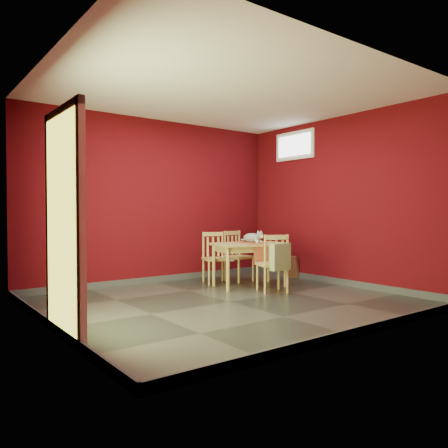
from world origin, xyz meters
TOP-DOWN VIEW (x-y plane):
  - ground at (0.00, 0.00)m, footprint 4.50×4.50m
  - room_shell at (0.00, 0.00)m, footprint 4.50×4.50m
  - doorway at (-2.23, -0.40)m, footprint 0.06×1.01m
  - window at (2.23, 1.00)m, footprint 0.05×0.90m
  - outlet_plate at (1.60, 1.99)m, footprint 0.08×0.02m
  - dining_table at (0.97, 0.74)m, footprint 1.21×0.87m
  - table_runner at (0.97, 0.64)m, footprint 0.43×0.68m
  - chair_far_left at (0.75, 1.36)m, footprint 0.49×0.49m
  - chair_far_right at (1.20, 1.33)m, footprint 0.43×0.43m
  - chair_near at (0.92, 0.15)m, footprint 0.52×0.52m
  - tote_bag at (0.87, -0.05)m, footprint 0.32×0.19m
  - cat at (1.04, 0.77)m, footprint 0.42×0.47m
  - picture_frame at (2.19, 1.07)m, footprint 0.14×0.39m

SIDE VIEW (x-z plane):
  - ground at x=0.00m, z-range 0.00..0.00m
  - room_shell at x=0.00m, z-range -2.20..2.30m
  - picture_frame at x=2.19m, z-range 0.00..0.39m
  - outlet_plate at x=1.60m, z-range 0.24..0.36m
  - chair_far_left at x=0.75m, z-range 0.01..0.85m
  - chair_far_right at x=1.20m, z-range 0.01..0.86m
  - chair_near at x=0.92m, z-range 0.01..0.86m
  - tote_bag at x=0.87m, z-range 0.32..0.76m
  - dining_table at x=0.97m, z-range 0.26..0.94m
  - table_runner at x=0.97m, z-range 0.48..0.80m
  - cat at x=1.04m, z-range 0.69..0.90m
  - doorway at x=-2.23m, z-range 0.06..2.19m
  - window at x=2.23m, z-range 2.10..2.60m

